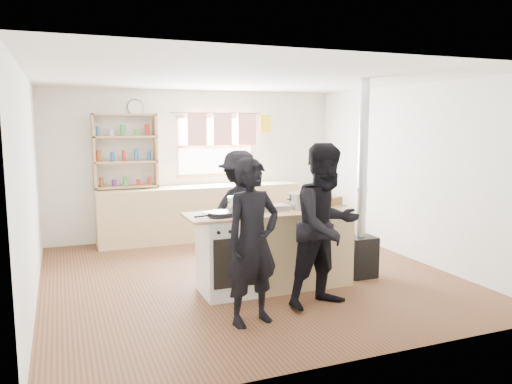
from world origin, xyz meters
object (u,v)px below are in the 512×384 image
Objects in this scene: cooking_island at (275,249)px; person_near_left at (253,242)px; stockpot_stove at (238,204)px; stockpot_counter at (301,201)px; person_far at (240,211)px; person_near_right at (326,226)px; roast_tray at (273,207)px; bread_board at (333,203)px; skillet_greens at (222,214)px; flue_heater at (361,227)px; thermos at (238,177)px.

person_near_left is at bearing -125.31° from cooking_island.
person_near_left reaches higher than stockpot_stove.
person_near_left is (-0.97, -0.90, -0.21)m from stockpot_counter.
person_near_left is 1.02× the size of person_far.
person_near_right reaches higher than stockpot_counter.
roast_tray is 0.86m from person_near_right.
stockpot_stove reaches higher than roast_tray.
stockpot_stove reaches higher than cooking_island.
stockpot_counter is 0.87× the size of bread_board.
person_far is (0.49, 1.73, -0.02)m from person_near_left.
person_near_right reaches higher than cooking_island.
stockpot_stove is at bearing 64.92° from person_far.
cooking_island is 6.75× the size of stockpot_counter.
stockpot_stove is at bearing 116.46° from person_near_right.
person_near_right reaches higher than person_near_left.
skillet_greens is 1.47m from bread_board.
bread_board reaches higher than skillet_greens.
person_near_right is at bearing -35.38° from skillet_greens.
flue_heater is at bearing -0.52° from stockpot_counter.
bread_board is (0.79, -0.06, 0.02)m from roast_tray.
person_near_left reaches higher than thermos.
stockpot_stove reaches higher than skillet_greens.
cooking_island is 0.94m from bread_board.
flue_heater is (1.61, -0.14, -0.37)m from stockpot_stove.
bread_board is at bearing -6.66° from stockpot_stove.
thermos is 2.79m from stockpot_stove.
person_near_right is (0.27, -0.81, -0.09)m from roast_tray.
thermos reaches higher than cooking_island.
stockpot_stove is 0.10× the size of flue_heater.
stockpot_stove is (0.26, 0.21, 0.06)m from skillet_greens.
stockpot_counter is at bearing 73.08° from person_near_right.
skillet_greens is 0.14× the size of flue_heater.
stockpot_stove is at bearing 170.21° from stockpot_counter.
flue_heater is at bearing 2.31° from skillet_greens.
person_near_left is at bearing -101.61° from stockpot_stove.
person_near_right reaches higher than skillet_greens.
cooking_island is at bearing -87.12° from roast_tray.
flue_heater reaches higher than thermos.
flue_heater is at bearing 0.26° from bread_board.
stockpot_stove is 0.72× the size of bread_board.
flue_heater reaches higher than cooking_island.
skillet_greens is (-1.20, -2.84, -0.08)m from thermos.
bread_board is at bearing -84.49° from thermos.
cooking_island is at bearing -179.88° from bread_board.
cooking_island is (-0.52, -2.77, -0.57)m from thermos.
roast_tray is 0.81m from person_far.
cooking_island is 1.21m from flue_heater.
thermos is 0.78× the size of roast_tray.
stockpot_counter is 0.18× the size of person_near_left.
thermos is 0.17× the size of person_far.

